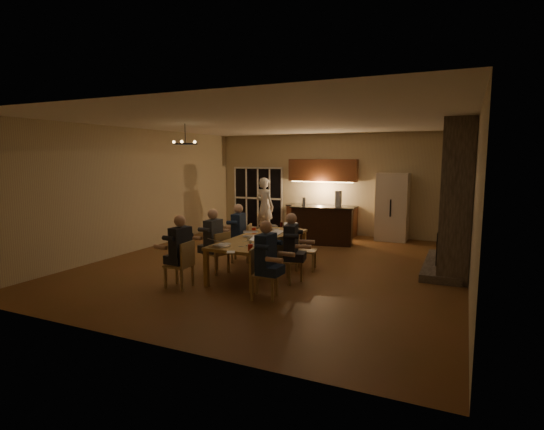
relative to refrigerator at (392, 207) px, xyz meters
The scene contains 45 objects.
floor 4.67m from the refrigerator, 114.60° to the right, with size 9.00×9.00×0.00m, color brown.
back_wall 2.03m from the refrigerator, 168.98° to the left, with size 8.00×0.04×3.20m, color #C4B88A.
left_wall 7.25m from the refrigerator, 144.97° to the right, with size 0.04×9.00×3.20m, color #C4B88A.
right_wall 4.70m from the refrigerator, 62.94° to the right, with size 0.04×9.00×3.20m, color #C4B88A.
ceiling 5.08m from the refrigerator, 114.60° to the right, with size 8.00×9.00×0.04m, color white.
french_doors 4.61m from the refrigerator, behind, with size 1.86×0.08×2.10m, color black.
fireplace 3.51m from the refrigerator, 58.61° to the right, with size 0.58×2.50×3.20m, color #6A5D53.
kitchenette 2.21m from the refrigerator, behind, with size 2.24×0.68×2.40m, color brown, non-canonical shape.
refrigerator is the anchor object (origin of this frame).
dining_table 5.25m from the refrigerator, 112.27° to the right, with size 1.10×2.83×0.75m, color #B48F48.
bar_island 2.26m from the refrigerator, 140.55° to the right, with size 1.77×0.68×1.08m, color black.
chair_left_near 7.11m from the refrigerator, 114.00° to the right, with size 0.44×0.44×0.89m, color #A48152, non-canonical shape.
chair_left_mid 6.02m from the refrigerator, 117.85° to the right, with size 0.44×0.44×0.89m, color #A48152, non-canonical shape.
chair_left_far 5.07m from the refrigerator, 123.70° to the right, with size 0.44×0.44×0.89m, color #A48152, non-canonical shape.
chair_right_near 6.49m from the refrigerator, 100.24° to the right, with size 0.44×0.44×0.89m, color #A48152, non-canonical shape.
chair_right_mid 5.43m from the refrigerator, 102.17° to the right, with size 0.44×0.44×0.89m, color #A48152, non-canonical shape.
chair_right_far 4.45m from the refrigerator, 105.07° to the right, with size 0.44×0.44×0.89m, color #A48152, non-canonical shape.
person_left_near 7.04m from the refrigerator, 114.06° to the right, with size 0.60×0.60×1.38m, color black, non-canonical shape.
person_right_near 6.50m from the refrigerator, 99.80° to the right, with size 0.60×0.60×1.38m, color #1D2E48, non-canonical shape.
person_left_mid 6.06m from the refrigerator, 117.91° to the right, with size 0.60×0.60×1.38m, color #383D43, non-canonical shape.
person_right_mid 5.40m from the refrigerator, 101.70° to the right, with size 0.60×0.60×1.38m, color black, non-canonical shape.
person_left_far 5.12m from the refrigerator, 123.61° to the right, with size 0.60×0.60×1.38m, color #1D2E48, non-canonical shape.
standing_person 3.89m from the refrigerator, 167.95° to the right, with size 0.67×0.44×1.83m, color silver.
chandelier 6.42m from the refrigerator, 128.76° to the right, with size 0.54×0.54×0.03m, color black.
laptop_a 6.37m from the refrigerator, 110.89° to the right, with size 0.32×0.28×0.23m, color silver, non-canonical shape.
laptop_b 5.88m from the refrigerator, 106.68° to the right, with size 0.32×0.28×0.23m, color silver, non-canonical shape.
laptop_c 5.29m from the refrigerator, 115.01° to the right, with size 0.32×0.28×0.23m, color silver, non-canonical shape.
laptop_d 5.11m from the refrigerator, 109.49° to the right, with size 0.32×0.28×0.23m, color silver, non-canonical shape.
laptop_e 4.38m from the refrigerator, 120.09° to the right, with size 0.32×0.28×0.23m, color silver, non-canonical shape.
laptop_f 4.11m from the refrigerator, 114.64° to the right, with size 0.32×0.28×0.23m, color silver, non-canonical shape.
mug_front 5.63m from the refrigerator, 111.15° to the right, with size 0.09×0.09×0.10m, color white.
mug_mid 4.69m from the refrigerator, 112.89° to the right, with size 0.07×0.07×0.10m, color white.
mug_back 4.63m from the refrigerator, 119.94° to the right, with size 0.07×0.07×0.10m, color white.
redcup_near 6.28m from the refrigerator, 104.45° to the right, with size 0.09×0.09×0.12m, color red.
redcup_mid 5.00m from the refrigerator, 118.07° to the right, with size 0.09×0.09×0.12m, color red.
redcup_far 3.90m from the refrigerator, 117.78° to the right, with size 0.09×0.09×0.12m, color red.
can_silver 5.82m from the refrigerator, 108.73° to the right, with size 0.06×0.06×0.12m, color #B2B2B7.
can_cola 3.99m from the refrigerator, 122.31° to the right, with size 0.06×0.06×0.12m, color #3F0F0C.
can_right 4.78m from the refrigerator, 108.55° to the right, with size 0.07×0.07×0.12m, color #B2B2B7.
plate_near 5.59m from the refrigerator, 106.47° to the right, with size 0.27×0.27×0.02m, color white.
plate_left 6.23m from the refrigerator, 111.64° to the right, with size 0.25×0.25×0.02m, color white.
plate_far 4.32m from the refrigerator, 111.22° to the right, with size 0.26×0.26×0.02m, color white.
notepad 6.61m from the refrigerator, 106.08° to the right, with size 0.14×0.20×0.01m, color white.
bar_bottle 2.69m from the refrigerator, 146.76° to the right, with size 0.09×0.09×0.24m, color #99999E.
bar_blender 1.86m from the refrigerator, 133.90° to the right, with size 0.14×0.14×0.45m, color silver.
Camera 1 is at (3.85, -8.66, 2.43)m, focal length 28.00 mm.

